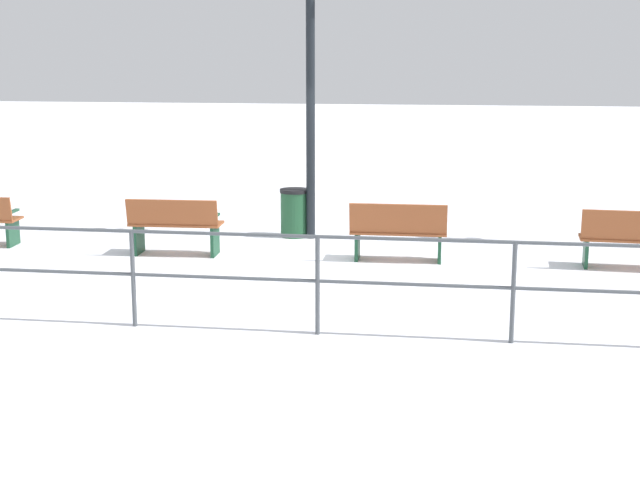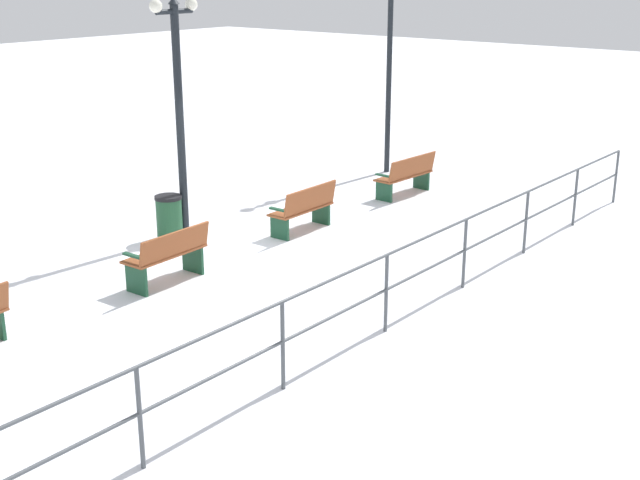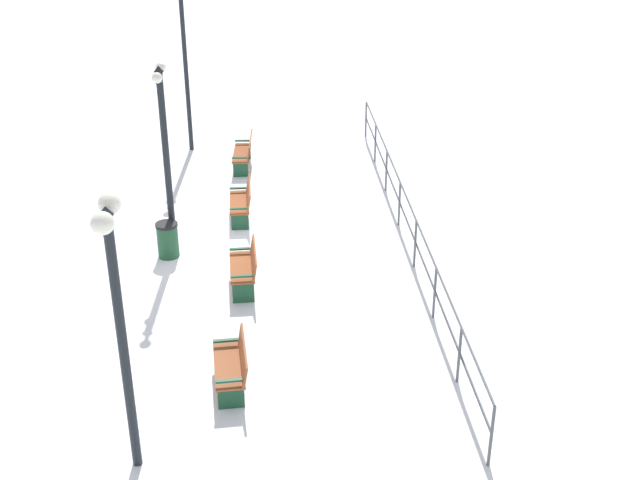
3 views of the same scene
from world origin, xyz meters
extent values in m
plane|color=white|center=(0.00, 0.00, 0.00)|extent=(80.00, 80.00, 0.00)
cube|color=brown|center=(-0.07, -5.04, 0.43)|extent=(0.53, 1.56, 0.04)
cube|color=brown|center=(-0.30, -5.03, 0.66)|extent=(0.19, 1.54, 0.43)
cube|color=#19472D|center=(-0.11, -5.71, 0.21)|extent=(0.41, 0.07, 0.43)
cube|color=#19472D|center=(-0.04, -4.37, 0.21)|extent=(0.41, 0.07, 0.43)
cube|color=#19472D|center=(-0.09, -5.71, 0.55)|extent=(0.41, 0.09, 0.04)
cube|color=#19472D|center=(-0.02, -4.37, 0.55)|extent=(0.41, 0.09, 0.04)
cube|color=brown|center=(-0.04, -1.68, 0.43)|extent=(0.47, 1.42, 0.04)
cube|color=brown|center=(-0.26, -1.68, 0.67)|extent=(0.14, 1.41, 0.44)
cube|color=#19472D|center=(-0.02, -2.29, 0.21)|extent=(0.41, 0.06, 0.43)
cube|color=#19472D|center=(-0.05, -1.07, 0.21)|extent=(0.41, 0.06, 0.43)
cube|color=#19472D|center=(0.00, -2.29, 0.55)|extent=(0.41, 0.08, 0.04)
cube|color=#19472D|center=(-0.03, -1.07, 0.55)|extent=(0.41, 0.08, 0.04)
cube|color=brown|center=(-0.12, 1.68, 0.48)|extent=(0.54, 1.40, 0.04)
cube|color=brown|center=(-0.37, 1.67, 0.69)|extent=(0.15, 1.39, 0.39)
cube|color=#19472D|center=(-0.10, 1.09, 0.24)|extent=(0.44, 0.07, 0.48)
cube|color=#19472D|center=(-0.14, 2.27, 0.24)|extent=(0.44, 0.07, 0.48)
cube|color=#19472D|center=(-0.08, 1.09, 0.60)|extent=(0.44, 0.09, 0.04)
cube|color=#19472D|center=(-0.12, 2.27, 0.60)|extent=(0.44, 0.09, 0.04)
cylinder|color=black|center=(1.42, -6.59, 2.49)|extent=(0.13, 0.13, 4.98)
cylinder|color=black|center=(1.42, -0.14, 2.04)|extent=(0.14, 0.14, 4.08)
cylinder|color=black|center=(1.42, -0.14, 3.96)|extent=(0.09, 0.79, 0.09)
sphere|color=white|center=(1.42, -0.53, 4.06)|extent=(0.22, 0.22, 0.22)
sphere|color=white|center=(1.42, 0.25, 4.06)|extent=(0.22, 0.22, 0.22)
cone|color=black|center=(1.42, -0.14, 4.14)|extent=(0.20, 0.20, 0.12)
cylinder|color=#4C5156|center=(-3.82, -7.30, 0.55)|extent=(0.05, 0.05, 1.09)
cylinder|color=#4C5156|center=(-3.82, -5.21, 0.55)|extent=(0.05, 0.05, 1.09)
cylinder|color=#4C5156|center=(-3.82, -3.13, 0.55)|extent=(0.05, 0.05, 1.09)
cylinder|color=#4C5156|center=(-3.82, -1.04, 0.55)|extent=(0.05, 0.05, 1.09)
cylinder|color=#4C5156|center=(-3.82, 1.04, 0.55)|extent=(0.05, 0.05, 1.09)
cylinder|color=#4C5156|center=(-3.82, 3.13, 0.55)|extent=(0.05, 0.05, 1.09)
cylinder|color=#4C5156|center=(-3.82, 5.21, 0.55)|extent=(0.05, 0.05, 1.09)
cylinder|color=#4C5156|center=(-3.82, 0.00, 1.09)|extent=(0.04, 14.60, 0.04)
cylinder|color=#4C5156|center=(-3.82, 0.00, 0.60)|extent=(0.04, 14.60, 0.04)
cylinder|color=#1E4C2D|center=(1.52, 0.15, 0.37)|extent=(0.46, 0.46, 0.74)
cylinder|color=black|center=(1.52, 0.15, 0.77)|extent=(0.49, 0.49, 0.06)
camera|label=1|loc=(-13.47, -2.50, 3.06)|focal=52.14mm
camera|label=2|loc=(-9.66, 9.69, 4.70)|focal=47.18mm
camera|label=3|loc=(-0.56, 16.70, 8.63)|focal=46.76mm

